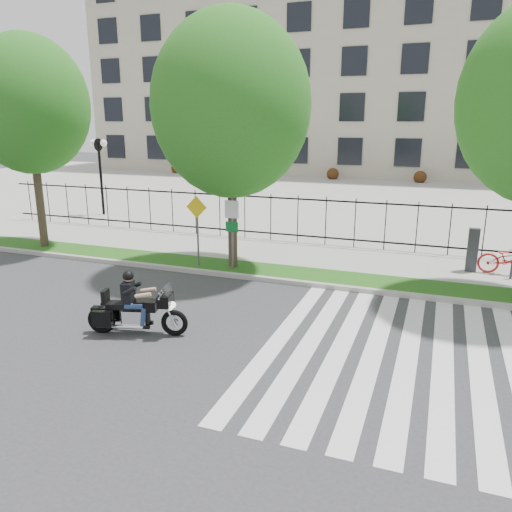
% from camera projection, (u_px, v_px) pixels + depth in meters
% --- Properties ---
extents(ground, '(120.00, 120.00, 0.00)m').
position_uv_depth(ground, '(200.00, 325.00, 12.95)').
color(ground, '#323134').
rests_on(ground, ground).
extents(curb, '(60.00, 0.20, 0.15)m').
position_uv_depth(curb, '(255.00, 278.00, 16.64)').
color(curb, '#9F9D96').
rests_on(curb, ground).
extents(grass_verge, '(60.00, 1.50, 0.15)m').
position_uv_depth(grass_verge, '(264.00, 271.00, 17.41)').
color(grass_verge, '#195314').
rests_on(grass_verge, ground).
extents(sidewalk, '(60.00, 3.50, 0.15)m').
position_uv_depth(sidewalk, '(285.00, 254.00, 19.67)').
color(sidewalk, '#A3A299').
rests_on(sidewalk, ground).
extents(plaza, '(80.00, 34.00, 0.10)m').
position_uv_depth(plaza, '(358.00, 195.00, 35.54)').
color(plaza, '#A3A299').
rests_on(plaza, ground).
extents(crosswalk_stripes, '(5.70, 8.00, 0.01)m').
position_uv_depth(crosswalk_stripes, '(390.00, 355.00, 11.32)').
color(crosswalk_stripes, silver).
rests_on(crosswalk_stripes, ground).
extents(iron_fence, '(30.00, 0.06, 2.00)m').
position_uv_depth(iron_fence, '(298.00, 219.00, 20.97)').
color(iron_fence, black).
rests_on(iron_fence, sidewalk).
extents(office_building, '(60.00, 21.90, 20.15)m').
position_uv_depth(office_building, '(395.00, 72.00, 50.95)').
color(office_building, '#A9A188').
rests_on(office_building, ground).
extents(lamp_post_left, '(1.06, 0.70, 4.25)m').
position_uv_depth(lamp_post_left, '(99.00, 158.00, 27.02)').
color(lamp_post_left, black).
rests_on(lamp_post_left, ground).
extents(street_tree_0, '(4.60, 4.60, 8.23)m').
position_uv_depth(street_tree_0, '(29.00, 105.00, 19.18)').
color(street_tree_0, '#3E2D21').
rests_on(street_tree_0, grass_verge).
extents(street_tree_1, '(5.27, 5.27, 8.51)m').
position_uv_depth(street_tree_1, '(231.00, 106.00, 16.35)').
color(street_tree_1, '#3E2D21').
rests_on(street_tree_1, grass_verge).
extents(sign_pole_regulatory, '(0.50, 0.09, 2.50)m').
position_uv_depth(sign_pole_regulatory, '(232.00, 224.00, 16.98)').
color(sign_pole_regulatory, '#59595B').
rests_on(sign_pole_regulatory, grass_verge).
extents(sign_pole_warning, '(0.78, 0.09, 2.49)m').
position_uv_depth(sign_pole_warning, '(197.00, 221.00, 17.43)').
color(sign_pole_warning, '#59595B').
rests_on(sign_pole_warning, grass_verge).
extents(motorcycle_rider, '(2.51, 1.10, 1.98)m').
position_uv_depth(motorcycle_rider, '(136.00, 309.00, 12.28)').
color(motorcycle_rider, black).
rests_on(motorcycle_rider, ground).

